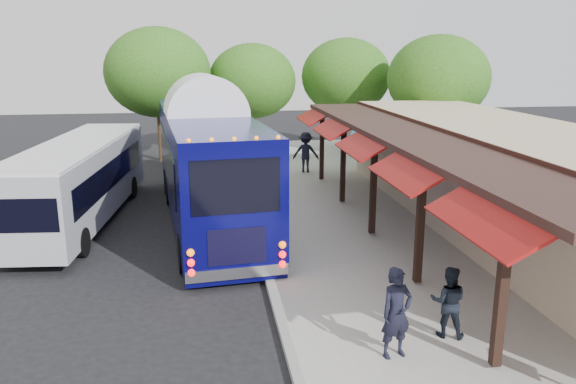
{
  "coord_description": "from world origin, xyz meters",
  "views": [
    {
      "loc": [
        -1.49,
        -12.8,
        5.98
      ],
      "look_at": [
        0.97,
        3.62,
        1.8
      ],
      "focal_mm": 35.0,
      "sensor_mm": 36.0,
      "label": 1
    }
  ],
  "objects_px": {
    "coach_bus": "(207,160)",
    "ped_d": "(306,152)",
    "ped_a": "(396,313)",
    "ped_c": "(276,217)",
    "ped_b": "(448,302)",
    "city_bus": "(80,178)"
  },
  "relations": [
    {
      "from": "coach_bus",
      "to": "ped_d",
      "type": "xyz_separation_m",
      "value": [
        4.85,
        6.95,
        -1.08
      ]
    },
    {
      "from": "coach_bus",
      "to": "ped_a",
      "type": "height_order",
      "value": "coach_bus"
    },
    {
      "from": "ped_c",
      "to": "coach_bus",
      "type": "bearing_deg",
      "value": -89.62
    },
    {
      "from": "ped_b",
      "to": "city_bus",
      "type": "bearing_deg",
      "value": -25.08
    },
    {
      "from": "coach_bus",
      "to": "ped_c",
      "type": "xyz_separation_m",
      "value": [
        2.05,
        -3.35,
        -1.22
      ]
    },
    {
      "from": "city_bus",
      "to": "ped_c",
      "type": "bearing_deg",
      "value": -25.32
    },
    {
      "from": "city_bus",
      "to": "ped_a",
      "type": "xyz_separation_m",
      "value": [
        8.0,
        -10.86,
        -0.52
      ]
    },
    {
      "from": "city_bus",
      "to": "ped_d",
      "type": "xyz_separation_m",
      "value": [
        9.35,
        6.43,
        -0.45
      ]
    },
    {
      "from": "coach_bus",
      "to": "ped_c",
      "type": "bearing_deg",
      "value": -64.53
    },
    {
      "from": "coach_bus",
      "to": "ped_c",
      "type": "distance_m",
      "value": 4.11
    },
    {
      "from": "ped_a",
      "to": "coach_bus",
      "type": "bearing_deg",
      "value": 93.7
    },
    {
      "from": "city_bus",
      "to": "ped_c",
      "type": "distance_m",
      "value": 7.63
    },
    {
      "from": "ped_b",
      "to": "ped_c",
      "type": "xyz_separation_m",
      "value": [
        -2.8,
        6.37,
        0.08
      ]
    },
    {
      "from": "coach_bus",
      "to": "city_bus",
      "type": "bearing_deg",
      "value": 167.43
    },
    {
      "from": "city_bus",
      "to": "ped_d",
      "type": "relative_size",
      "value": 5.48
    },
    {
      "from": "coach_bus",
      "to": "ped_a",
      "type": "bearing_deg",
      "value": -77.26
    },
    {
      "from": "coach_bus",
      "to": "ped_a",
      "type": "xyz_separation_m",
      "value": [
        3.51,
        -10.34,
        -1.16
      ]
    },
    {
      "from": "ped_a",
      "to": "ped_c",
      "type": "distance_m",
      "value": 7.14
    },
    {
      "from": "ped_b",
      "to": "ped_c",
      "type": "bearing_deg",
      "value": -43.74
    },
    {
      "from": "city_bus",
      "to": "ped_b",
      "type": "bearing_deg",
      "value": -42.34
    },
    {
      "from": "ped_b",
      "to": "ped_d",
      "type": "bearing_deg",
      "value": -67.47
    },
    {
      "from": "ped_d",
      "to": "city_bus",
      "type": "bearing_deg",
      "value": 48.99
    }
  ]
}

